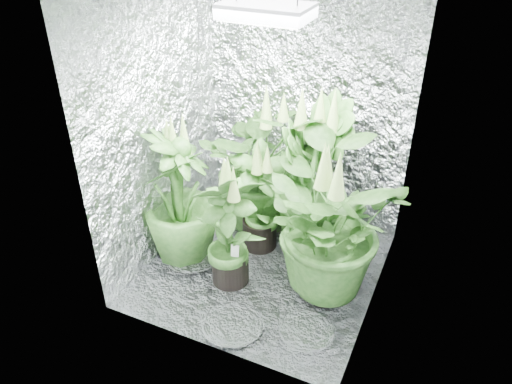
{
  "coord_description": "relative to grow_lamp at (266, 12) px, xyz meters",
  "views": [
    {
      "loc": [
        1.13,
        -2.6,
        2.42
      ],
      "look_at": [
        -0.06,
        0.0,
        0.65
      ],
      "focal_mm": 35.0,
      "sensor_mm": 36.0,
      "label": 1
    }
  ],
  "objects": [
    {
      "name": "circulation_fan",
      "position": [
        0.59,
        0.28,
        -1.66
      ],
      "size": [
        0.15,
        0.34,
        0.38
      ],
      "rotation": [
        0.0,
        0.0,
        0.03
      ],
      "color": "black",
      "rests_on": "ground"
    },
    {
      "name": "plant_b",
      "position": [
        -0.14,
        0.25,
        -1.41
      ],
      "size": [
        0.59,
        0.59,
        0.92
      ],
      "rotation": [
        0.0,
        0.0,
        0.46
      ],
      "color": "black",
      "rests_on": "ground"
    },
    {
      "name": "plant_f",
      "position": [
        -0.16,
        -0.21,
        -1.38
      ],
      "size": [
        0.66,
        0.66,
        0.98
      ],
      "rotation": [
        0.0,
        0.0,
        3.81
      ],
      "color": "black",
      "rests_on": "ground"
    },
    {
      "name": "plant_e",
      "position": [
        0.44,
        -0.04,
        -1.28
      ],
      "size": [
        1.17,
        1.17,
        1.15
      ],
      "rotation": [
        0.0,
        0.0,
        2.86
      ],
      "color": "black",
      "rests_on": "ground"
    },
    {
      "name": "plant_label",
      "position": [
        -0.11,
        -0.24,
        -1.53
      ],
      "size": [
        0.06,
        0.04,
        0.09
      ],
      "primitive_type": "cube",
      "rotation": [
        -0.21,
        0.0,
        0.2
      ],
      "color": "white",
      "rests_on": "plant_f"
    },
    {
      "name": "plant_a",
      "position": [
        -0.23,
        0.53,
        -1.27
      ],
      "size": [
        1.28,
        1.28,
        1.17
      ],
      "rotation": [
        0.0,
        0.0,
        0.43
      ],
      "color": "black",
      "rests_on": "ground"
    },
    {
      "name": "grow_lamp",
      "position": [
        0.0,
        0.0,
        0.0
      ],
      "size": [
        0.5,
        0.3,
        0.22
      ],
      "color": "gray",
      "rests_on": "ceiling"
    },
    {
      "name": "plant_c",
      "position": [
        0.21,
        0.37,
        -1.22
      ],
      "size": [
        0.82,
        0.82,
        1.3
      ],
      "rotation": [
        0.0,
        0.0,
        1.87
      ],
      "color": "black",
      "rests_on": "ground"
    },
    {
      "name": "walls",
      "position": [
        0.0,
        0.0,
        -0.83
      ],
      "size": [
        1.62,
        1.62,
        2.0
      ],
      "color": "white",
      "rests_on": "ground"
    },
    {
      "name": "ground",
      "position": [
        0.0,
        0.0,
        -1.83
      ],
      "size": [
        1.6,
        1.6,
        0.0
      ],
      "primitive_type": "plane",
      "color": "white",
      "rests_on": "ground"
    },
    {
      "name": "plant_d",
      "position": [
        -0.61,
        -0.1,
        -1.32
      ],
      "size": [
        0.76,
        0.76,
        1.1
      ],
      "rotation": [
        0.0,
        0.0,
        2.08
      ],
      "color": "black",
      "rests_on": "ground"
    }
  ]
}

